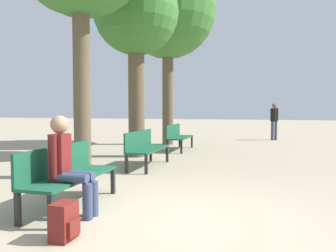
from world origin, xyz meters
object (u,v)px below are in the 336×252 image
bench_row_2 (178,135)px  person_seated (68,163)px  bench_row_1 (145,146)px  backpack (64,222)px  bench_row_0 (66,172)px  tree_row_1 (136,16)px  tree_row_2 (168,11)px  pedestrian_near (274,119)px

bench_row_2 → person_seated: bearing=-88.0°
bench_row_1 → backpack: bearing=-81.7°
bench_row_1 → backpack: size_ratio=4.39×
bench_row_0 → tree_row_1: bearing=99.4°
bench_row_2 → person_seated: (0.24, -7.00, 0.19)m
person_seated → backpack: (0.40, -0.71, -0.50)m
tree_row_2 → pedestrian_near: (4.13, 2.97, -4.22)m
bench_row_0 → tree_row_1: size_ratio=0.33×
bench_row_2 → tree_row_2: (-0.81, 1.69, 4.67)m
backpack → pedestrian_near: size_ratio=0.24×
backpack → tree_row_1: bearing=103.7°
bench_row_1 → bench_row_2: size_ratio=1.00×
pedestrian_near → tree_row_2: bearing=-144.3°
person_seated → tree_row_1: bearing=101.3°
bench_row_2 → tree_row_1: 4.04m
bench_row_1 → tree_row_1: bearing=117.1°
bench_row_0 → backpack: (0.64, -1.05, -0.31)m
tree_row_1 → pedestrian_near: (4.13, 6.41, -3.11)m
bench_row_0 → backpack: bench_row_0 is taller
tree_row_1 → bench_row_0: bearing=-80.6°
bench_row_0 → bench_row_1: bearing=90.0°
person_seated → pedestrian_near: (3.07, 11.65, 0.25)m
bench_row_0 → pedestrian_near: bearing=73.7°
person_seated → pedestrian_near: 12.05m
bench_row_1 → person_seated: bearing=-86.2°
bench_row_0 → tree_row_1: (-0.81, 4.91, 3.55)m
tree_row_2 → bench_row_1: bearing=-80.8°
bench_row_0 → backpack: 1.27m
backpack → bench_row_1: bearing=98.3°
tree_row_1 → tree_row_2: size_ratio=0.76×
bench_row_1 → tree_row_2: bearing=99.2°
bench_row_2 → tree_row_2: tree_row_2 is taller
backpack → pedestrian_near: bearing=77.8°
bench_row_1 → backpack: bench_row_1 is taller
tree_row_1 → backpack: (1.45, -5.96, -3.86)m
tree_row_1 → person_seated: 6.32m
person_seated → backpack: bearing=-61.0°
bench_row_2 → tree_row_1: (-0.81, -1.75, 3.55)m
bench_row_1 → tree_row_1: 3.97m
tree_row_2 → backpack: tree_row_2 is taller
backpack → pedestrian_near: (2.68, 12.37, 0.75)m
tree_row_1 → tree_row_2: 3.61m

